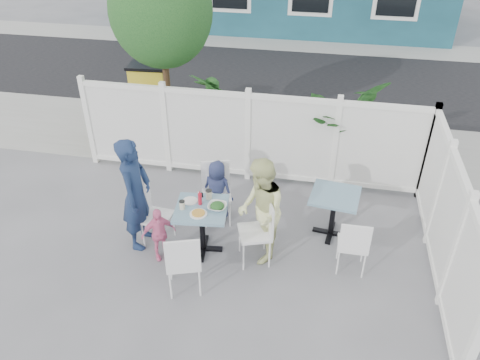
% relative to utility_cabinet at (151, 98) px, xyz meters
% --- Properties ---
extents(ground, '(80.00, 80.00, 0.00)m').
position_rel_utility_cabinet_xyz_m(ground, '(2.24, -4.00, -0.66)').
color(ground, slate).
extents(near_sidewalk, '(24.00, 2.60, 0.01)m').
position_rel_utility_cabinet_xyz_m(near_sidewalk, '(2.24, -0.20, -0.66)').
color(near_sidewalk, gray).
rests_on(near_sidewalk, ground).
extents(street, '(24.00, 5.00, 0.01)m').
position_rel_utility_cabinet_xyz_m(street, '(2.24, 3.50, -0.66)').
color(street, black).
rests_on(street, ground).
extents(far_sidewalk, '(24.00, 1.60, 0.01)m').
position_rel_utility_cabinet_xyz_m(far_sidewalk, '(2.24, 6.60, -0.66)').
color(far_sidewalk, gray).
rests_on(far_sidewalk, ground).
extents(fence_back, '(5.86, 0.08, 1.60)m').
position_rel_utility_cabinet_xyz_m(fence_back, '(2.34, -1.60, 0.12)').
color(fence_back, white).
rests_on(fence_back, ground).
extents(fence_right, '(0.08, 3.66, 1.60)m').
position_rel_utility_cabinet_xyz_m(fence_right, '(5.24, -3.40, 0.12)').
color(fence_right, white).
rests_on(fence_right, ground).
extents(tree, '(1.80, 1.62, 3.59)m').
position_rel_utility_cabinet_xyz_m(tree, '(0.64, -0.70, 1.93)').
color(tree, '#382316').
rests_on(tree, ground).
extents(utility_cabinet, '(0.74, 0.55, 1.33)m').
position_rel_utility_cabinet_xyz_m(utility_cabinet, '(0.00, 0.00, 0.00)').
color(utility_cabinet, gold).
rests_on(utility_cabinet, ground).
extents(potted_shrub_a, '(1.26, 1.26, 1.63)m').
position_rel_utility_cabinet_xyz_m(potted_shrub_a, '(1.56, -0.90, 0.15)').
color(potted_shrub_a, '#153E19').
rests_on(potted_shrub_a, ground).
extents(potted_shrub_b, '(2.04, 2.05, 1.72)m').
position_rel_utility_cabinet_xyz_m(potted_shrub_b, '(3.73, -1.00, 0.20)').
color(potted_shrub_b, '#153E19').
rests_on(potted_shrub_b, ground).
extents(main_table, '(0.78, 0.78, 0.74)m').
position_rel_utility_cabinet_xyz_m(main_table, '(2.07, -3.61, -0.09)').
color(main_table, teal).
rests_on(main_table, ground).
extents(spare_table, '(0.75, 0.75, 0.71)m').
position_rel_utility_cabinet_xyz_m(spare_table, '(3.84, -2.89, -0.11)').
color(spare_table, teal).
rests_on(spare_table, ground).
extents(chair_left, '(0.42, 0.44, 0.90)m').
position_rel_utility_cabinet_xyz_m(chair_left, '(1.31, -3.55, -0.14)').
color(chair_left, white).
rests_on(chair_left, ground).
extents(chair_right, '(0.54, 0.55, 0.96)m').
position_rel_utility_cabinet_xyz_m(chair_right, '(2.89, -3.64, -0.10)').
color(chair_right, white).
rests_on(chair_right, ground).
extents(chair_back, '(0.54, 0.52, 0.95)m').
position_rel_utility_cabinet_xyz_m(chair_back, '(2.08, -2.82, -0.11)').
color(chair_back, white).
rests_on(chair_back, ground).
extents(chair_near, '(0.54, 0.53, 0.94)m').
position_rel_utility_cabinet_xyz_m(chair_near, '(2.06, -4.45, -0.12)').
color(chair_near, white).
rests_on(chair_near, ground).
extents(chair_spare, '(0.40, 0.38, 0.86)m').
position_rel_utility_cabinet_xyz_m(chair_spare, '(4.12, -3.66, -0.16)').
color(chair_spare, white).
rests_on(chair_spare, ground).
extents(man, '(0.42, 0.62, 1.68)m').
position_rel_utility_cabinet_xyz_m(man, '(1.14, -3.61, 0.18)').
color(man, '#192A4D').
rests_on(man, ground).
extents(woman, '(0.77, 0.88, 1.53)m').
position_rel_utility_cabinet_xyz_m(woman, '(2.88, -3.57, 0.10)').
color(woman, '#C7D351').
rests_on(woman, ground).
extents(boy, '(0.53, 0.39, 0.98)m').
position_rel_utility_cabinet_xyz_m(boy, '(2.08, -2.79, -0.17)').
color(boy, navy).
rests_on(boy, ground).
extents(toddler, '(0.51, 0.44, 0.82)m').
position_rel_utility_cabinet_xyz_m(toddler, '(1.52, -3.87, -0.25)').
color(toddler, pink).
rests_on(toddler, ground).
extents(plate_main, '(0.23, 0.23, 0.01)m').
position_rel_utility_cabinet_xyz_m(plate_main, '(2.07, -3.76, 0.09)').
color(plate_main, white).
rests_on(plate_main, main_table).
extents(plate_side, '(0.21, 0.21, 0.01)m').
position_rel_utility_cabinet_xyz_m(plate_side, '(1.88, -3.50, 0.09)').
color(plate_side, white).
rests_on(plate_side, main_table).
extents(salad_bowl, '(0.25, 0.25, 0.06)m').
position_rel_utility_cabinet_xyz_m(salad_bowl, '(2.29, -3.59, 0.11)').
color(salad_bowl, white).
rests_on(salad_bowl, main_table).
extents(coffee_cup_a, '(0.08, 0.08, 0.11)m').
position_rel_utility_cabinet_xyz_m(coffee_cup_a, '(1.82, -3.68, 0.13)').
color(coffee_cup_a, beige).
rests_on(coffee_cup_a, main_table).
extents(coffee_cup_b, '(0.09, 0.09, 0.13)m').
position_rel_utility_cabinet_xyz_m(coffee_cup_b, '(2.12, -3.38, 0.14)').
color(coffee_cup_b, beige).
rests_on(coffee_cup_b, main_table).
extents(ketchup_bottle, '(0.05, 0.05, 0.17)m').
position_rel_utility_cabinet_xyz_m(ketchup_bottle, '(2.03, -3.53, 0.16)').
color(ketchup_bottle, red).
rests_on(ketchup_bottle, main_table).
extents(salt_shaker, '(0.03, 0.03, 0.07)m').
position_rel_utility_cabinet_xyz_m(salt_shaker, '(1.97, -3.36, 0.11)').
color(salt_shaker, white).
rests_on(salt_shaker, main_table).
extents(pepper_shaker, '(0.03, 0.03, 0.07)m').
position_rel_utility_cabinet_xyz_m(pepper_shaker, '(2.01, -3.36, 0.11)').
color(pepper_shaker, black).
rests_on(pepper_shaker, main_table).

